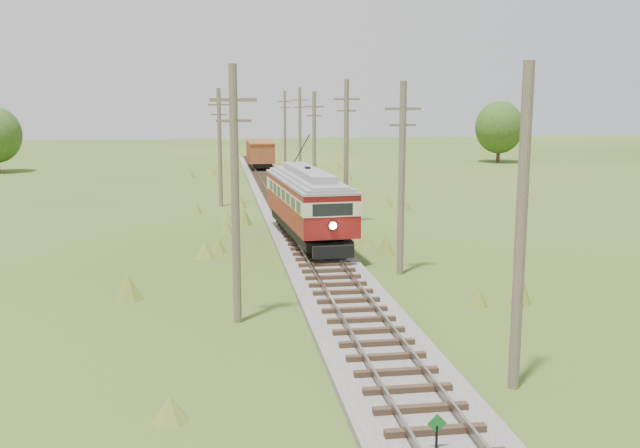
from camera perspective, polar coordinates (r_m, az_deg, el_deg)
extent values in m
cube|color=#605B54|center=(47.41, -2.39, 0.63)|extent=(3.60, 96.00, 0.25)
cube|color=#726659|center=(47.28, -3.26, 1.04)|extent=(0.08, 96.00, 0.17)
cube|color=#726659|center=(47.43, -1.53, 1.08)|extent=(0.08, 96.00, 0.17)
cube|color=#2D2116|center=(47.38, -2.39, 0.88)|extent=(2.40, 96.00, 0.16)
cylinder|color=black|center=(16.55, 9.29, -16.88)|extent=(0.06, 0.06, 0.80)
cube|color=#176A22|center=(16.35, 9.34, -15.47)|extent=(0.45, 0.03, 0.45)
cube|color=black|center=(38.41, -0.99, -0.26)|extent=(3.03, 10.84, 0.44)
cube|color=maroon|center=(38.25, -0.99, 1.17)|extent=(3.50, 11.79, 1.07)
cube|color=beige|center=(38.13, -0.99, 2.47)|extent=(3.53, 11.85, 0.68)
cube|color=black|center=(38.13, -0.99, 2.47)|extent=(3.52, 11.33, 0.53)
cube|color=maroon|center=(38.07, -1.00, 3.19)|extent=(3.50, 11.79, 0.29)
cube|color=gray|center=(38.03, -1.00, 3.67)|extent=(3.56, 11.91, 0.37)
cube|color=gray|center=(38.00, -1.00, 4.16)|extent=(1.81, 8.79, 0.39)
sphere|color=#FFF2BF|center=(32.54, 1.04, -0.14)|extent=(0.35, 0.35, 0.35)
cylinder|color=black|center=(39.61, -1.50, 5.99)|extent=(0.37, 4.51, 1.87)
cylinder|color=black|center=(34.04, -0.73, -1.68)|extent=(0.17, 0.78, 0.78)
cylinder|color=black|center=(34.36, 1.65, -1.57)|extent=(0.17, 0.78, 0.78)
cylinder|color=black|center=(42.56, -3.11, 0.67)|extent=(0.17, 0.78, 0.78)
cylinder|color=black|center=(42.82, -1.19, 0.74)|extent=(0.17, 0.78, 0.78)
cube|color=black|center=(78.18, -4.80, 4.89)|extent=(2.10, 7.16, 0.50)
cube|color=brown|center=(78.08, -4.81, 5.80)|extent=(2.62, 7.96, 1.99)
cube|color=brown|center=(78.01, -4.83, 6.56)|extent=(2.67, 8.12, 0.12)
cylinder|color=black|center=(75.76, -5.24, 4.76)|extent=(0.12, 0.80, 0.79)
cylinder|color=black|center=(75.86, -4.11, 4.78)|extent=(0.12, 0.80, 0.79)
cylinder|color=black|center=(80.50, -5.45, 5.06)|extent=(0.12, 0.80, 0.79)
cylinder|color=black|center=(80.59, -4.39, 5.08)|extent=(0.12, 0.80, 0.79)
cone|color=gray|center=(60.81, -0.84, 3.19)|extent=(3.31, 3.31, 1.24)
cone|color=gray|center=(59.94, 0.08, 2.84)|extent=(1.86, 1.86, 0.73)
cylinder|color=brown|center=(19.55, 15.77, -0.53)|extent=(0.30, 0.30, 8.80)
cylinder|color=brown|center=(31.79, 6.55, 3.54)|extent=(0.30, 0.30, 8.60)
cube|color=brown|center=(31.60, 6.66, 9.14)|extent=(1.60, 0.12, 0.12)
cube|color=brown|center=(31.61, 6.63, 7.87)|extent=(1.20, 0.10, 0.10)
cylinder|color=brown|center=(44.39, 2.11, 5.68)|extent=(0.30, 0.30, 9.00)
cube|color=brown|center=(44.26, 2.14, 9.95)|extent=(1.60, 0.12, 0.12)
cube|color=brown|center=(44.27, 2.13, 9.04)|extent=(1.20, 0.10, 0.10)
cylinder|color=brown|center=(57.18, -0.47, 6.36)|extent=(0.30, 0.30, 8.40)
cube|color=brown|center=(57.07, -0.47, 9.37)|extent=(1.60, 0.12, 0.12)
cube|color=brown|center=(57.08, -0.47, 8.66)|extent=(1.20, 0.10, 0.10)
cylinder|color=brown|center=(70.09, -1.62, 7.23)|extent=(0.30, 0.30, 8.90)
cube|color=brown|center=(70.01, -1.63, 9.89)|extent=(1.60, 0.12, 0.12)
cube|color=brown|center=(70.02, -1.63, 9.32)|extent=(1.20, 0.10, 0.10)
cylinder|color=brown|center=(82.99, -2.82, 7.59)|extent=(0.30, 0.30, 8.70)
cube|color=brown|center=(82.92, -2.84, 9.76)|extent=(1.60, 0.12, 0.12)
cube|color=brown|center=(82.92, -2.84, 9.28)|extent=(1.20, 0.10, 0.10)
cylinder|color=brown|center=(24.76, -6.80, 2.17)|extent=(0.30, 0.30, 9.00)
cube|color=brown|center=(24.53, -6.96, 9.83)|extent=(1.60, 0.12, 0.12)
cube|color=brown|center=(24.54, -6.93, 8.20)|extent=(1.20, 0.10, 0.10)
cylinder|color=brown|center=(52.64, -8.02, 6.06)|extent=(0.30, 0.30, 8.60)
cube|color=brown|center=(52.53, -8.10, 9.43)|extent=(1.60, 0.12, 0.12)
cube|color=brown|center=(52.54, -8.08, 8.67)|extent=(1.20, 0.10, 0.10)
cylinder|color=#38281C|center=(91.66, 14.06, 5.60)|extent=(0.50, 0.50, 2.52)
ellipsoid|color=#244615|center=(91.49, 14.15, 7.52)|extent=(5.88, 5.88, 6.47)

